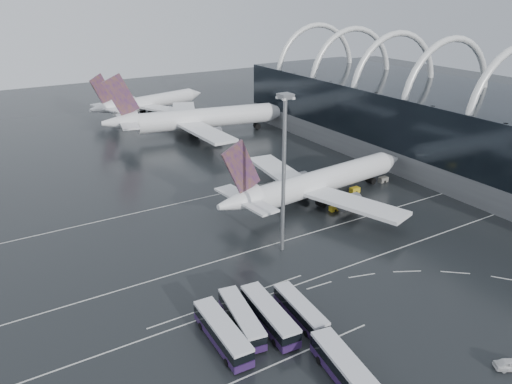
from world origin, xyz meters
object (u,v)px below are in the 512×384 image
airliner_gate_b (197,119)px  van_curve_b (511,364)px  airliner_gate_c (148,103)px  gse_cart_belly_a (355,190)px  bus_row_near_b (241,318)px  bus_row_far_c (347,371)px  gse_cart_belly_d (383,179)px  airliner_main (316,183)px  bus_row_near_a (222,332)px  bus_row_near_c (269,315)px  gse_cart_belly_c (334,208)px  bus_row_near_d (300,310)px  gse_cart_belly_b (342,182)px  floodlight_mast (284,156)px  gse_cart_belly_e (301,185)px

airliner_gate_b → van_curve_b: size_ratio=14.66×
airliner_gate_c → gse_cart_belly_a: bearing=-96.0°
bus_row_near_b → bus_row_far_c: 17.47m
gse_cart_belly_a → gse_cart_belly_d: size_ratio=1.00×
airliner_main → bus_row_near_a: size_ratio=4.07×
bus_row_near_c → gse_cart_belly_c: bus_row_near_c is taller
bus_row_near_b → bus_row_near_a: bearing=120.9°
airliner_main → van_curve_b: size_ratio=12.90×
bus_row_near_c → bus_row_near_d: (4.79, -1.17, -0.21)m
van_curve_b → gse_cart_belly_b: 66.70m
airliner_gate_c → floodlight_mast: 118.88m
gse_cart_belly_b → airliner_gate_c: bearing=99.0°
bus_row_near_d → gse_cart_belly_c: 40.78m
airliner_gate_c → van_curve_b: 159.43m
bus_row_near_c → gse_cart_belly_b: bus_row_near_c is taller
bus_row_near_c → floodlight_mast: bearing=-33.7°
van_curve_b → gse_cart_belly_a: size_ratio=1.80×
bus_row_near_a → gse_cart_belly_c: bus_row_near_a is taller
bus_row_far_c → gse_cart_belly_b: size_ratio=5.77×
bus_row_near_b → gse_cart_belly_d: bus_row_near_b is taller
floodlight_mast → gse_cart_belly_c: floodlight_mast is taller
airliner_gate_c → bus_row_near_b: (-34.80, -133.37, -2.77)m
floodlight_mast → gse_cart_belly_d: size_ratio=12.45×
gse_cart_belly_a → gse_cart_belly_d: gse_cart_belly_a is taller
floodlight_mast → gse_cart_belly_e: bearing=47.5°
van_curve_b → gse_cart_belly_d: size_ratio=1.80×
van_curve_b → airliner_gate_b: bearing=23.6°
airliner_main → airliner_gate_b: (0.69, 65.46, 0.79)m
bus_row_near_b → floodlight_mast: bearing=-38.7°
bus_row_near_c → bus_row_near_d: bearing=-98.6°
bus_row_near_c → gse_cart_belly_a: bearing=-49.5°
airliner_main → gse_cart_belly_a: (11.69, -0.33, -4.05)m
floodlight_mast → gse_cart_belly_c: (19.89, 8.60, -18.15)m
gse_cart_belly_c → bus_row_near_c: bearing=-142.2°
bus_row_far_c → bus_row_near_d: bearing=-2.5°
bus_row_near_a → floodlight_mast: (22.35, 18.04, 16.90)m
bus_row_near_b → gse_cart_belly_b: (50.14, 36.36, -1.07)m
airliner_gate_b → floodlight_mast: floodlight_mast is taller
gse_cart_belly_a → gse_cart_belly_e: 13.27m
gse_cart_belly_a → airliner_gate_c: bearing=98.1°
airliner_gate_c → bus_row_near_b: airliner_gate_c is taller
floodlight_mast → gse_cart_belly_e: (21.96, 23.93, -18.14)m
gse_cart_belly_c → gse_cart_belly_d: gse_cart_belly_d is taller
bus_row_near_a → van_curve_b: bus_row_near_a is taller
airliner_gate_b → bus_row_near_b: size_ratio=4.81×
bus_row_near_c → floodlight_mast: (14.61, 18.12, 16.89)m
bus_row_near_b → gse_cart_belly_d: bearing=-52.4°
bus_row_near_d → van_curve_b: bus_row_near_d is taller
bus_row_near_a → gse_cart_belly_c: size_ratio=6.48×
bus_row_near_c → gse_cart_belly_a: size_ratio=5.75×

